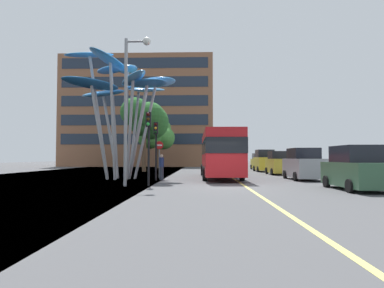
# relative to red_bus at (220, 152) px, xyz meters

# --- Properties ---
(ground) EXTENTS (120.00, 240.00, 0.10)m
(ground) POSITION_rel_red_bus_xyz_m (-0.84, -7.70, -2.00)
(ground) COLOR #4C4C4F
(red_bus) EXTENTS (2.87, 11.12, 3.57)m
(red_bus) POSITION_rel_red_bus_xyz_m (0.00, 0.00, 0.00)
(red_bus) COLOR red
(red_bus) RESTS_ON ground
(leaf_sculpture) EXTENTS (8.00, 8.31, 9.18)m
(leaf_sculpture) POSITION_rel_red_bus_xyz_m (-7.20, -0.97, 4.88)
(leaf_sculpture) COLOR #9EA0A5
(leaf_sculpture) RESTS_ON ground
(traffic_light_kerb_near) EXTENTS (0.28, 0.42, 3.99)m
(traffic_light_kerb_near) POSITION_rel_red_bus_xyz_m (-4.24, -6.99, 0.92)
(traffic_light_kerb_near) COLOR black
(traffic_light_kerb_near) RESTS_ON ground
(traffic_light_kerb_far) EXTENTS (0.28, 0.42, 3.87)m
(traffic_light_kerb_far) POSITION_rel_red_bus_xyz_m (-4.41, -2.94, 0.84)
(traffic_light_kerb_far) COLOR black
(traffic_light_kerb_far) RESTS_ON ground
(car_parked_near) EXTENTS (2.06, 4.27, 2.09)m
(car_parked_near) POSITION_rel_red_bus_xyz_m (5.94, -8.95, -0.98)
(car_parked_near) COLOR #2D5138
(car_parked_near) RESTS_ON ground
(car_parked_mid) EXTENTS (2.03, 4.26, 2.17)m
(car_parked_mid) POSITION_rel_red_bus_xyz_m (5.62, -1.90, -0.93)
(car_parked_mid) COLOR gray
(car_parked_mid) RESTS_ON ground
(car_parked_far) EXTENTS (1.95, 3.81, 2.09)m
(car_parked_far) POSITION_rel_red_bus_xyz_m (5.58, 5.01, -0.97)
(car_parked_far) COLOR gold
(car_parked_far) RESTS_ON ground
(car_side_street) EXTENTS (2.05, 3.99, 2.37)m
(car_side_street) POSITION_rel_red_bus_xyz_m (5.47, 11.15, -0.85)
(car_side_street) COLOR gold
(car_side_street) RESTS_ON ground
(car_far_side) EXTENTS (1.98, 4.02, 2.06)m
(car_far_side) POSITION_rel_red_bus_xyz_m (6.00, 16.97, -0.98)
(car_far_side) COLOR gold
(car_far_side) RESTS_ON ground
(street_lamp) EXTENTS (1.43, 0.44, 8.04)m
(street_lamp) POSITION_rel_red_bus_xyz_m (-5.16, -7.22, 3.11)
(street_lamp) COLOR gray
(street_lamp) RESTS_ON ground
(tree_pavement_near) EXTENTS (5.17, 4.83, 8.08)m
(tree_pavement_near) POSITION_rel_red_bus_xyz_m (-7.46, 11.19, 3.81)
(tree_pavement_near) COLOR brown
(tree_pavement_near) RESTS_ON ground
(tree_pavement_far) EXTENTS (5.31, 5.00, 7.23)m
(tree_pavement_far) POSITION_rel_red_bus_xyz_m (-7.84, 22.32, 2.96)
(tree_pavement_far) COLOR brown
(tree_pavement_far) RESTS_ON ground
(pedestrian) EXTENTS (0.34, 0.34, 1.75)m
(pedestrian) POSITION_rel_red_bus_xyz_m (-4.13, -2.09, -1.07)
(pedestrian) COLOR #2D3342
(pedestrian) RESTS_ON ground
(no_entry_sign) EXTENTS (0.60, 0.12, 2.74)m
(no_entry_sign) POSITION_rel_red_bus_xyz_m (-4.52, -0.32, -0.13)
(no_entry_sign) COLOR gray
(no_entry_sign) RESTS_ON ground
(backdrop_building) EXTENTS (25.96, 14.74, 18.96)m
(backdrop_building) POSITION_rel_red_bus_xyz_m (-12.47, 36.16, 7.53)
(backdrop_building) COLOR brown
(backdrop_building) RESTS_ON ground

